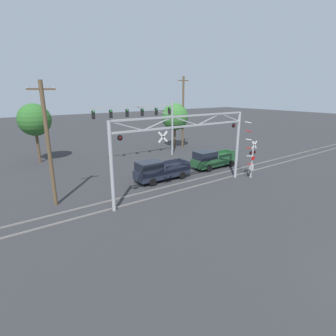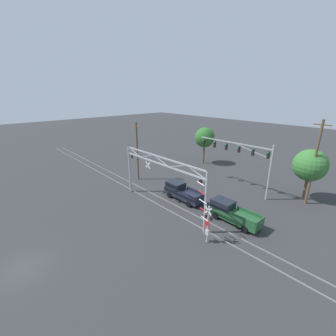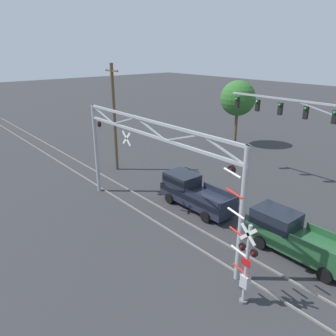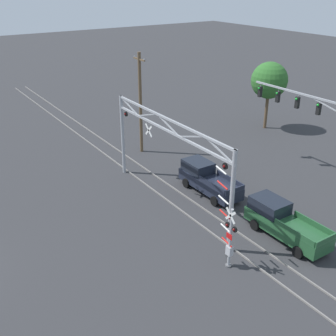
{
  "view_description": "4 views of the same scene",
  "coord_description": "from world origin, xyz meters",
  "px_view_note": "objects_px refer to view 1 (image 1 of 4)",
  "views": [
    {
      "loc": [
        -13.37,
        -1.82,
        8.19
      ],
      "look_at": [
        -2.02,
        13.96,
        2.51
      ],
      "focal_mm": 28.0,
      "sensor_mm": 36.0,
      "label": 1
    },
    {
      "loc": [
        18.11,
        -1.03,
        13.18
      ],
      "look_at": [
        -1.15,
        16.49,
        4.31
      ],
      "focal_mm": 24.0,
      "sensor_mm": 36.0,
      "label": 2
    },
    {
      "loc": [
        14.01,
        3.88,
        10.06
      ],
      "look_at": [
        -1.91,
        17.25,
        2.42
      ],
      "focal_mm": 35.0,
      "sensor_mm": 36.0,
      "label": 3
    },
    {
      "loc": [
        21.65,
        0.04,
        14.82
      ],
      "look_at": [
        1.9,
        13.13,
        3.91
      ],
      "focal_mm": 45.0,
      "sensor_mm": 36.0,
      "label": 4
    }
  ],
  "objects_px": {
    "traffic_signal_span": "(150,117)",
    "utility_pole_right": "(183,112)",
    "crossing_gantry": "(185,141)",
    "background_tree_beyond_span": "(34,120)",
    "crossing_signal_mast": "(251,159)",
    "pickup_truck_lead": "(159,171)",
    "pickup_truck_following": "(213,159)",
    "background_tree_far_left_verge": "(175,117)",
    "utility_pole_left": "(48,144)"
  },
  "relations": [
    {
      "from": "crossing_gantry",
      "to": "pickup_truck_lead",
      "type": "distance_m",
      "value": 4.93
    },
    {
      "from": "crossing_gantry",
      "to": "background_tree_beyond_span",
      "type": "height_order",
      "value": "background_tree_beyond_span"
    },
    {
      "from": "utility_pole_right",
      "to": "background_tree_beyond_span",
      "type": "xyz_separation_m",
      "value": [
        -19.17,
        3.59,
        -0.26
      ]
    },
    {
      "from": "crossing_signal_mast",
      "to": "background_tree_far_left_verge",
      "type": "height_order",
      "value": "background_tree_far_left_verge"
    },
    {
      "from": "pickup_truck_lead",
      "to": "background_tree_far_left_verge",
      "type": "distance_m",
      "value": 16.15
    },
    {
      "from": "crossing_signal_mast",
      "to": "background_tree_beyond_span",
      "type": "relative_size",
      "value": 0.81
    },
    {
      "from": "crossing_gantry",
      "to": "pickup_truck_following",
      "type": "height_order",
      "value": "crossing_gantry"
    },
    {
      "from": "pickup_truck_following",
      "to": "utility_pole_right",
      "type": "xyz_separation_m",
      "value": [
        4.01,
        10.32,
        4.32
      ]
    },
    {
      "from": "crossing_signal_mast",
      "to": "traffic_signal_span",
      "type": "height_order",
      "value": "traffic_signal_span"
    },
    {
      "from": "utility_pole_left",
      "to": "background_tree_beyond_span",
      "type": "bearing_deg",
      "value": 83.72
    },
    {
      "from": "crossing_signal_mast",
      "to": "pickup_truck_following",
      "type": "distance_m",
      "value": 4.88
    },
    {
      "from": "pickup_truck_following",
      "to": "background_tree_far_left_verge",
      "type": "relative_size",
      "value": 0.85
    },
    {
      "from": "background_tree_beyond_span",
      "to": "utility_pole_left",
      "type": "bearing_deg",
      "value": -96.28
    },
    {
      "from": "crossing_gantry",
      "to": "crossing_signal_mast",
      "type": "bearing_deg",
      "value": -7.47
    },
    {
      "from": "pickup_truck_following",
      "to": "background_tree_far_left_verge",
      "type": "height_order",
      "value": "background_tree_far_left_verge"
    },
    {
      "from": "crossing_signal_mast",
      "to": "utility_pole_left",
      "type": "distance_m",
      "value": 17.91
    },
    {
      "from": "pickup_truck_lead",
      "to": "pickup_truck_following",
      "type": "relative_size",
      "value": 0.98
    },
    {
      "from": "crossing_signal_mast",
      "to": "utility_pole_left",
      "type": "relative_size",
      "value": 0.63
    },
    {
      "from": "crossing_signal_mast",
      "to": "utility_pole_right",
      "type": "height_order",
      "value": "utility_pole_right"
    },
    {
      "from": "pickup_truck_following",
      "to": "background_tree_beyond_span",
      "type": "bearing_deg",
      "value": 137.45
    },
    {
      "from": "crossing_gantry",
      "to": "pickup_truck_following",
      "type": "relative_size",
      "value": 2.36
    },
    {
      "from": "crossing_gantry",
      "to": "crossing_signal_mast",
      "type": "distance_m",
      "value": 7.97
    },
    {
      "from": "traffic_signal_span",
      "to": "background_tree_far_left_verge",
      "type": "height_order",
      "value": "traffic_signal_span"
    },
    {
      "from": "pickup_truck_following",
      "to": "crossing_signal_mast",
      "type": "bearing_deg",
      "value": -85.1
    },
    {
      "from": "pickup_truck_lead",
      "to": "utility_pole_right",
      "type": "xyz_separation_m",
      "value": [
        11.25,
        10.51,
        4.32
      ]
    },
    {
      "from": "utility_pole_left",
      "to": "background_tree_far_left_verge",
      "type": "relative_size",
      "value": 1.36
    },
    {
      "from": "traffic_signal_span",
      "to": "pickup_truck_lead",
      "type": "height_order",
      "value": "traffic_signal_span"
    },
    {
      "from": "crossing_gantry",
      "to": "pickup_truck_following",
      "type": "bearing_deg",
      "value": 28.0
    },
    {
      "from": "crossing_gantry",
      "to": "pickup_truck_following",
      "type": "distance_m",
      "value": 8.73
    },
    {
      "from": "crossing_signal_mast",
      "to": "utility_pole_right",
      "type": "relative_size",
      "value": 0.55
    },
    {
      "from": "utility_pole_left",
      "to": "background_tree_beyond_span",
      "type": "xyz_separation_m",
      "value": [
        1.56,
        14.21,
        0.42
      ]
    },
    {
      "from": "crossing_signal_mast",
      "to": "pickup_truck_lead",
      "type": "distance_m",
      "value": 8.97
    },
    {
      "from": "pickup_truck_lead",
      "to": "utility_pole_left",
      "type": "height_order",
      "value": "utility_pole_left"
    },
    {
      "from": "utility_pole_right",
      "to": "background_tree_far_left_verge",
      "type": "distance_m",
      "value": 1.46
    },
    {
      "from": "crossing_signal_mast",
      "to": "background_tree_far_left_verge",
      "type": "relative_size",
      "value": 0.86
    },
    {
      "from": "utility_pole_right",
      "to": "background_tree_beyond_span",
      "type": "height_order",
      "value": "utility_pole_right"
    },
    {
      "from": "traffic_signal_span",
      "to": "pickup_truck_following",
      "type": "bearing_deg",
      "value": -67.42
    },
    {
      "from": "crossing_gantry",
      "to": "pickup_truck_lead",
      "type": "relative_size",
      "value": 2.4
    },
    {
      "from": "utility_pole_left",
      "to": "background_tree_far_left_verge",
      "type": "distance_m",
      "value": 23.27
    },
    {
      "from": "crossing_gantry",
      "to": "pickup_truck_lead",
      "type": "height_order",
      "value": "crossing_gantry"
    },
    {
      "from": "background_tree_beyond_span",
      "to": "background_tree_far_left_verge",
      "type": "relative_size",
      "value": 1.05
    },
    {
      "from": "pickup_truck_lead",
      "to": "background_tree_beyond_span",
      "type": "relative_size",
      "value": 0.79
    },
    {
      "from": "traffic_signal_span",
      "to": "utility_pole_right",
      "type": "xyz_separation_m",
      "value": [
        7.24,
        2.57,
        0.16
      ]
    },
    {
      "from": "traffic_signal_span",
      "to": "background_tree_beyond_span",
      "type": "bearing_deg",
      "value": 152.7
    },
    {
      "from": "crossing_signal_mast",
      "to": "utility_pole_right",
      "type": "xyz_separation_m",
      "value": [
        3.6,
        15.1,
        3.38
      ]
    },
    {
      "from": "crossing_gantry",
      "to": "utility_pole_left",
      "type": "distance_m",
      "value": 10.22
    },
    {
      "from": "background_tree_beyond_span",
      "to": "pickup_truck_following",
      "type": "bearing_deg",
      "value": -42.55
    },
    {
      "from": "traffic_signal_span",
      "to": "pickup_truck_following",
      "type": "relative_size",
      "value": 1.99
    },
    {
      "from": "crossing_gantry",
      "to": "utility_pole_right",
      "type": "bearing_deg",
      "value": 51.73
    },
    {
      "from": "traffic_signal_span",
      "to": "pickup_truck_lead",
      "type": "relative_size",
      "value": 2.03
    }
  ]
}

